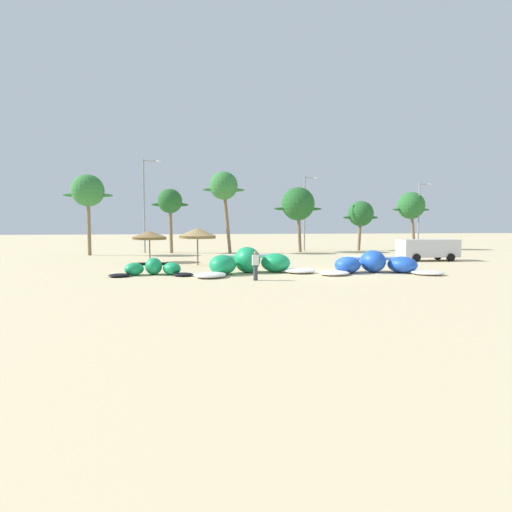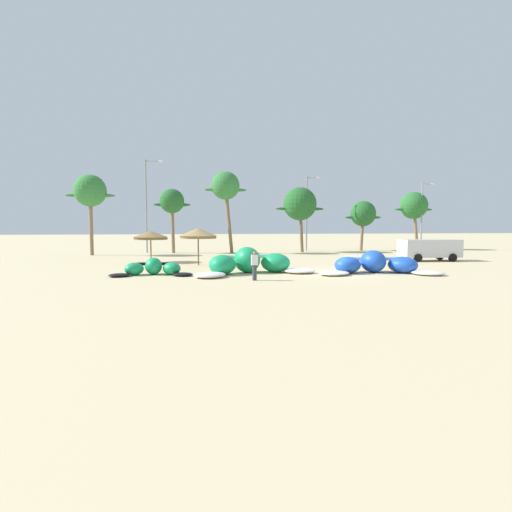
{
  "view_description": "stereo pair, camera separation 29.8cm",
  "coord_description": "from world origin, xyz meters",
  "px_view_note": "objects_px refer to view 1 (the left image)",
  "views": [
    {
      "loc": [
        -9.57,
        -24.85,
        2.99
      ],
      "look_at": [
        -4.59,
        2.0,
        1.0
      ],
      "focal_mm": 28.76,
      "sensor_mm": 36.0,
      "label": 1
    },
    {
      "loc": [
        -9.28,
        -24.91,
        2.99
      ],
      "look_at": [
        -4.59,
        2.0,
        1.0
      ],
      "focal_mm": 28.76,
      "sensor_mm": 36.0,
      "label": 2
    }
  ],
  "objects_px": {
    "palm_left": "(170,202)",
    "palm_right_of_gap": "(411,206)",
    "beach_umbrella_middle": "(197,233)",
    "palm_center_right": "(361,214)",
    "lamppost_west_center": "(306,209)",
    "kite_left": "(250,263)",
    "palm_left_of_gap": "(224,187)",
    "palm_center_left": "(298,204)",
    "parked_van": "(426,248)",
    "person_near_kites": "(256,266)",
    "kite_far_left": "(153,269)",
    "lamppost_east_center": "(420,212)",
    "palm_leftmost": "(88,191)",
    "lamppost_west": "(145,201)",
    "kite_left_of_center": "(375,264)",
    "beach_umbrella_near_van": "(149,235)"
  },
  "relations": [
    {
      "from": "kite_far_left",
      "to": "palm_leftmost",
      "type": "relative_size",
      "value": 0.63
    },
    {
      "from": "kite_far_left",
      "to": "beach_umbrella_near_van",
      "type": "xyz_separation_m",
      "value": [
        -0.83,
        9.13,
        1.84
      ]
    },
    {
      "from": "palm_center_left",
      "to": "beach_umbrella_middle",
      "type": "bearing_deg",
      "value": -130.97
    },
    {
      "from": "beach_umbrella_middle",
      "to": "person_near_kites",
      "type": "relative_size",
      "value": 1.81
    },
    {
      "from": "beach_umbrella_middle",
      "to": "palm_center_right",
      "type": "height_order",
      "value": "palm_center_right"
    },
    {
      "from": "parked_van",
      "to": "lamppost_east_center",
      "type": "xyz_separation_m",
      "value": [
        8.76,
        15.03,
        3.63
      ]
    },
    {
      "from": "beach_umbrella_middle",
      "to": "palm_center_right",
      "type": "distance_m",
      "value": 25.73
    },
    {
      "from": "kite_far_left",
      "to": "parked_van",
      "type": "distance_m",
      "value": 23.54
    },
    {
      "from": "kite_far_left",
      "to": "lamppost_east_center",
      "type": "relative_size",
      "value": 0.62
    },
    {
      "from": "person_near_kites",
      "to": "palm_leftmost",
      "type": "height_order",
      "value": "palm_leftmost"
    },
    {
      "from": "palm_leftmost",
      "to": "palm_right_of_gap",
      "type": "relative_size",
      "value": 1.12
    },
    {
      "from": "palm_left",
      "to": "lamppost_west_center",
      "type": "bearing_deg",
      "value": 4.3
    },
    {
      "from": "palm_left",
      "to": "lamppost_east_center",
      "type": "bearing_deg",
      "value": 1.12
    },
    {
      "from": "parked_van",
      "to": "person_near_kites",
      "type": "xyz_separation_m",
      "value": [
        -16.91,
        -10.02,
        -0.27
      ]
    },
    {
      "from": "kite_left_of_center",
      "to": "beach_umbrella_near_van",
      "type": "xyz_separation_m",
      "value": [
        -14.74,
        10.5,
        1.7
      ]
    },
    {
      "from": "palm_center_left",
      "to": "lamppost_west_center",
      "type": "height_order",
      "value": "lamppost_west_center"
    },
    {
      "from": "kite_left_of_center",
      "to": "lamppost_west_center",
      "type": "bearing_deg",
      "value": 83.45
    },
    {
      "from": "palm_left",
      "to": "palm_right_of_gap",
      "type": "distance_m",
      "value": 30.23
    },
    {
      "from": "kite_far_left",
      "to": "palm_center_left",
      "type": "bearing_deg",
      "value": 53.06
    },
    {
      "from": "kite_left_of_center",
      "to": "beach_umbrella_near_van",
      "type": "height_order",
      "value": "beach_umbrella_near_van"
    },
    {
      "from": "palm_center_right",
      "to": "lamppost_east_center",
      "type": "height_order",
      "value": "lamppost_east_center"
    },
    {
      "from": "person_near_kites",
      "to": "palm_center_right",
      "type": "relative_size",
      "value": 0.27
    },
    {
      "from": "parked_van",
      "to": "palm_left_of_gap",
      "type": "relative_size",
      "value": 0.57
    },
    {
      "from": "palm_center_right",
      "to": "kite_left",
      "type": "bearing_deg",
      "value": -128.92
    },
    {
      "from": "parked_van",
      "to": "lamppost_west",
      "type": "xyz_separation_m",
      "value": [
        -24.73,
        15.38,
        4.68
      ]
    },
    {
      "from": "parked_van",
      "to": "lamppost_east_center",
      "type": "relative_size",
      "value": 0.61
    },
    {
      "from": "kite_far_left",
      "to": "palm_center_left",
      "type": "xyz_separation_m",
      "value": [
        15.03,
        19.99,
        5.1
      ]
    },
    {
      "from": "beach_umbrella_middle",
      "to": "palm_leftmost",
      "type": "xyz_separation_m",
      "value": [
        -10.49,
        12.67,
        4.08
      ]
    },
    {
      "from": "palm_center_right",
      "to": "parked_van",
      "type": "bearing_deg",
      "value": -93.15
    },
    {
      "from": "lamppost_west",
      "to": "kite_left_of_center",
      "type": "bearing_deg",
      "value": -55.38
    },
    {
      "from": "beach_umbrella_middle",
      "to": "palm_right_of_gap",
      "type": "bearing_deg",
      "value": 30.58
    },
    {
      "from": "parked_van",
      "to": "palm_left_of_gap",
      "type": "height_order",
      "value": "palm_left_of_gap"
    },
    {
      "from": "beach_umbrella_near_van",
      "to": "kite_far_left",
      "type": "bearing_deg",
      "value": -84.79
    },
    {
      "from": "beach_umbrella_near_van",
      "to": "kite_left_of_center",
      "type": "bearing_deg",
      "value": -35.47
    },
    {
      "from": "palm_left",
      "to": "palm_center_right",
      "type": "relative_size",
      "value": 1.17
    },
    {
      "from": "palm_leftmost",
      "to": "palm_right_of_gap",
      "type": "xyz_separation_m",
      "value": [
        38.31,
        3.77,
        -0.97
      ]
    },
    {
      "from": "kite_left",
      "to": "palm_left_of_gap",
      "type": "distance_m",
      "value": 20.68
    },
    {
      "from": "palm_leftmost",
      "to": "person_near_kites",
      "type": "bearing_deg",
      "value": -59.34
    },
    {
      "from": "beach_umbrella_middle",
      "to": "lamppost_west",
      "type": "relative_size",
      "value": 0.28
    },
    {
      "from": "kite_left",
      "to": "person_near_kites",
      "type": "distance_m",
      "value": 3.46
    },
    {
      "from": "kite_left_of_center",
      "to": "beach_umbrella_middle",
      "type": "distance_m",
      "value": 13.39
    },
    {
      "from": "palm_left",
      "to": "lamppost_west",
      "type": "distance_m",
      "value": 2.87
    },
    {
      "from": "palm_left",
      "to": "palm_left_of_gap",
      "type": "relative_size",
      "value": 0.79
    },
    {
      "from": "kite_left",
      "to": "beach_umbrella_middle",
      "type": "relative_size",
      "value": 2.78
    },
    {
      "from": "palm_center_left",
      "to": "beach_umbrella_near_van",
      "type": "bearing_deg",
      "value": -145.59
    },
    {
      "from": "palm_leftmost",
      "to": "palm_right_of_gap",
      "type": "distance_m",
      "value": 38.51
    },
    {
      "from": "palm_center_right",
      "to": "palm_right_of_gap",
      "type": "distance_m",
      "value": 7.48
    },
    {
      "from": "parked_van",
      "to": "lamppost_west",
      "type": "relative_size",
      "value": 0.49
    },
    {
      "from": "palm_left",
      "to": "lamppost_east_center",
      "type": "relative_size",
      "value": 0.85
    },
    {
      "from": "kite_left",
      "to": "palm_right_of_gap",
      "type": "bearing_deg",
      "value": 42.42
    }
  ]
}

